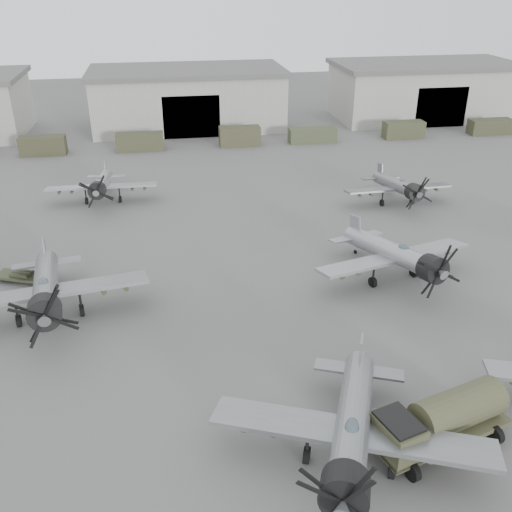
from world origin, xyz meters
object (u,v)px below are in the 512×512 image
(aircraft_far_0, at_px, (101,185))
(fuel_tanker, at_px, (441,418))
(aircraft_near_1, at_px, (352,432))
(aircraft_mid_2, at_px, (397,255))
(aircraft_mid_1, at_px, (46,290))
(aircraft_far_1, at_px, (399,186))

(aircraft_far_0, xyz_separation_m, fuel_tanker, (19.24, -37.43, -0.39))
(aircraft_near_1, height_order, aircraft_mid_2, aircraft_near_1)
(aircraft_mid_1, xyz_separation_m, fuel_tanker, (21.27, -15.16, -0.84))
(aircraft_near_1, distance_m, aircraft_far_0, 40.92)
(aircraft_mid_1, bearing_deg, fuel_tanker, -44.65)
(aircraft_mid_2, distance_m, aircraft_far_1, 16.74)
(aircraft_mid_2, relative_size, fuel_tanker, 1.63)
(aircraft_far_1, xyz_separation_m, fuel_tanker, (-10.82, -31.88, -0.35))
(aircraft_mid_1, bearing_deg, aircraft_near_1, -53.99)
(aircraft_near_1, distance_m, fuel_tanker, 5.21)
(aircraft_near_1, relative_size, fuel_tanker, 1.68)
(aircraft_mid_1, xyz_separation_m, aircraft_far_0, (2.03, 22.27, -0.45))
(aircraft_mid_2, bearing_deg, aircraft_far_0, 123.47)
(aircraft_near_1, bearing_deg, aircraft_mid_1, 157.92)
(aircraft_mid_2, distance_m, aircraft_far_0, 31.53)
(aircraft_far_0, height_order, aircraft_far_1, aircraft_far_0)
(aircraft_near_1, distance_m, aircraft_mid_1, 22.86)
(aircraft_mid_2, xyz_separation_m, aircraft_far_1, (6.51, 15.42, -0.33))
(aircraft_mid_2, xyz_separation_m, fuel_tanker, (-4.31, -16.46, -0.68))
(aircraft_mid_1, height_order, aircraft_far_1, aircraft_mid_1)
(aircraft_far_1, bearing_deg, fuel_tanker, -111.01)
(aircraft_mid_1, distance_m, aircraft_far_0, 22.37)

